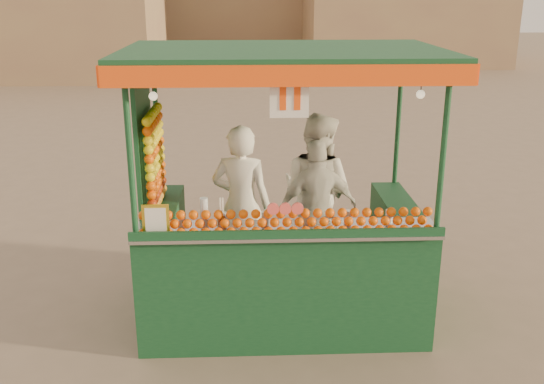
{
  "coord_description": "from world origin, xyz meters",
  "views": [
    {
      "loc": [
        -0.43,
        -5.94,
        3.41
      ],
      "look_at": [
        -0.17,
        0.1,
        1.4
      ],
      "focal_mm": 40.41,
      "sensor_mm": 36.0,
      "label": 1
    }
  ],
  "objects_px": {
    "juice_cart": "(275,238)",
    "vendor_middle": "(317,192)",
    "vendor_right": "(317,209)",
    "vendor_left": "(241,205)"
  },
  "relations": [
    {
      "from": "juice_cart",
      "to": "vendor_middle",
      "type": "height_order",
      "value": "juice_cart"
    },
    {
      "from": "juice_cart",
      "to": "vendor_left",
      "type": "distance_m",
      "value": 0.54
    },
    {
      "from": "juice_cart",
      "to": "vendor_left",
      "type": "relative_size",
      "value": 1.81
    },
    {
      "from": "juice_cart",
      "to": "vendor_right",
      "type": "relative_size",
      "value": 2.02
    },
    {
      "from": "vendor_middle",
      "to": "vendor_right",
      "type": "bearing_deg",
      "value": 123.16
    },
    {
      "from": "vendor_middle",
      "to": "juice_cart",
      "type": "bearing_deg",
      "value": 89.33
    },
    {
      "from": "vendor_left",
      "to": "vendor_middle",
      "type": "height_order",
      "value": "vendor_middle"
    },
    {
      "from": "vendor_right",
      "to": "vendor_left",
      "type": "bearing_deg",
      "value": -7.6
    },
    {
      "from": "juice_cart",
      "to": "vendor_middle",
      "type": "relative_size",
      "value": 1.75
    },
    {
      "from": "vendor_left",
      "to": "juice_cart",
      "type": "bearing_deg",
      "value": 150.78
    }
  ]
}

